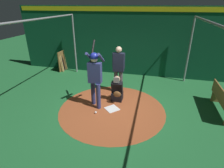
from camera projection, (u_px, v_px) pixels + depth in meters
The scene contains 12 objects.
ground_plane at pixel (112, 109), 6.18m from camera, with size 27.40×27.40×0.00m, color #216633.
dirt_circle at pixel (112, 109), 6.18m from camera, with size 3.62×3.62×0.01m, color #9E4C28.
home_plate at pixel (112, 109), 6.18m from camera, with size 0.42×0.42×0.01m, color white.
batter at pixel (95, 74), 5.90m from camera, with size 0.68×0.49×2.25m.
catcher at pixel (117, 91), 6.58m from camera, with size 0.58×0.40×0.99m.
umpire at pixel (118, 67), 6.95m from camera, with size 0.24×0.49×1.88m.
back_wall at pixel (129, 42), 8.64m from camera, with size 0.23×11.40×3.25m.
cage_frame at pixel (112, 50), 5.33m from camera, with size 6.41×5.48×2.88m.
bat_rack at pixel (63, 61), 9.65m from camera, with size 0.94×0.20×1.05m.
bench at pixel (223, 100), 5.83m from camera, with size 1.74×0.36×0.85m.
baseball_0 at pixel (96, 112), 5.91m from camera, with size 0.07×0.07×0.07m, color white.
baseball_1 at pixel (115, 97), 6.90m from camera, with size 0.07×0.07×0.07m, color white.
Camera 1 is at (5.13, 1.24, 3.34)m, focal length 28.70 mm.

